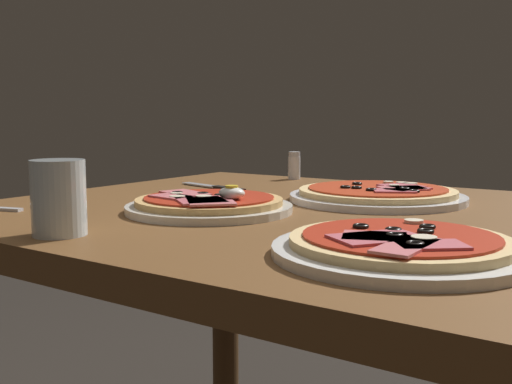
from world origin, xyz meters
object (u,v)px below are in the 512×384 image
object	(u,v)px
fork	(16,210)
salt_shaker	(294,166)
water_glass_near	(59,203)
pizza_across_left	(400,246)
pizza_across_right	(378,195)
knife	(217,187)
pizza_foreground	(209,204)
dining_table	(314,283)

from	to	relation	value
fork	salt_shaker	world-z (taller)	salt_shaker
fork	water_glass_near	bearing A→B (deg)	-21.36
salt_shaker	pizza_across_left	bearing A→B (deg)	-51.15
pizza_across_right	salt_shaker	world-z (taller)	salt_shaker
pizza_across_right	knife	size ratio (longest dim) A/B	1.63
pizza_across_right	pizza_foreground	bearing A→B (deg)	-122.44
dining_table	knife	xyz separation A→B (m)	(-0.32, 0.14, 0.13)
dining_table	pizza_across_left	distance (m)	0.37
water_glass_near	salt_shaker	bearing A→B (deg)	98.17
knife	fork	bearing A→B (deg)	-99.93
pizza_foreground	water_glass_near	distance (m)	0.26
dining_table	pizza_foreground	bearing A→B (deg)	-137.70
fork	knife	distance (m)	0.44
pizza_across_left	pizza_foreground	bearing A→B (deg)	160.93
pizza_foreground	salt_shaker	bearing A→B (deg)	106.25
dining_table	knife	size ratio (longest dim) A/B	5.61
water_glass_near	pizza_across_left	bearing A→B (deg)	17.69
pizza_across_left	pizza_across_right	bearing A→B (deg)	116.25
pizza_across_right	fork	xyz separation A→B (m)	(-0.44, -0.44, -0.01)
pizza_across_right	water_glass_near	distance (m)	0.57
salt_shaker	pizza_across_right	bearing A→B (deg)	-37.36
pizza_foreground	water_glass_near	xyz separation A→B (m)	(-0.04, -0.26, 0.03)
pizza_foreground	salt_shaker	xyz separation A→B (m)	(-0.15, 0.52, 0.02)
dining_table	pizza_foreground	world-z (taller)	pizza_foreground
dining_table	salt_shaker	distance (m)	0.51
water_glass_near	salt_shaker	size ratio (longest dim) A/B	1.46
water_glass_near	dining_table	bearing A→B (deg)	65.86
pizza_foreground	pizza_across_right	distance (m)	0.32
pizza_foreground	pizza_across_right	xyz separation A→B (m)	(0.17, 0.27, -0.00)
dining_table	fork	size ratio (longest dim) A/B	7.04
pizza_foreground	fork	bearing A→B (deg)	-146.94
pizza_across_right	dining_table	bearing A→B (deg)	-105.94
water_glass_near	knife	xyz separation A→B (m)	(-0.15, 0.52, -0.04)
knife	pizza_across_left	bearing A→B (deg)	-34.79
dining_table	pizza_across_right	world-z (taller)	pizza_across_right
salt_shaker	fork	bearing A→B (deg)	-99.18
dining_table	knife	world-z (taller)	knife
fork	knife	world-z (taller)	knife
fork	knife	bearing A→B (deg)	80.07
dining_table	fork	bearing A→B (deg)	-143.65
dining_table	pizza_across_left	size ratio (longest dim) A/B	3.86
water_glass_near	pizza_foreground	bearing A→B (deg)	81.26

